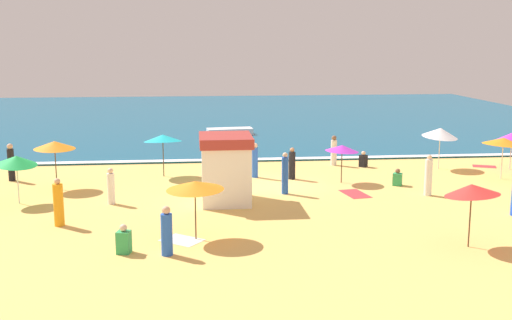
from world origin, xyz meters
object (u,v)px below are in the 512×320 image
beach_umbrella_2 (55,145)px  beach_umbrella_5 (503,141)px  beach_umbrella_0 (440,133)px  beachgoer_7 (334,151)px  beachgoer_10 (428,176)px  beach_umbrella_3 (472,190)px  lifeguard_cabana (226,168)px  beach_umbrella_4 (342,148)px  beachgoer_6 (363,160)px  beachgoer_2 (111,187)px  beachgoer_3 (167,232)px  beachgoer_12 (285,174)px  beachgoer_1 (292,164)px  beach_umbrella_8 (195,185)px  beachgoer_0 (124,241)px  beachgoer_9 (11,163)px  beachgoer_4 (255,161)px  beach_umbrella_9 (16,160)px  beachgoer_8 (397,178)px  small_boat_0 (230,131)px  beach_umbrella_6 (163,138)px  beachgoer_11 (59,204)px  beach_umbrella_7 (512,137)px

beach_umbrella_2 → beach_umbrella_5: size_ratio=1.12×
beach_umbrella_0 → beachgoer_7: 5.85m
beachgoer_7 → beachgoer_10: beachgoer_10 is taller
beach_umbrella_3 → lifeguard_cabana: bearing=138.7°
beach_umbrella_4 → beachgoer_6: 4.55m
beach_umbrella_0 → beach_umbrella_4: bearing=-155.0°
beachgoer_2 → beachgoer_7: bearing=33.2°
beach_umbrella_5 → beachgoer_3: 19.25m
beachgoer_12 → beachgoer_7: bearing=59.9°
beach_umbrella_2 → beachgoer_3: 11.50m
beach_umbrella_3 → beachgoer_1: bearing=111.0°
beach_umbrella_8 → beachgoer_7: size_ratio=1.68×
beachgoer_0 → beachgoer_10: size_ratio=0.53×
lifeguard_cabana → beachgoer_10: lifeguard_cabana is taller
beach_umbrella_8 → beachgoer_9: bearing=131.1°
beachgoer_1 → beachgoer_3: bearing=-118.1°
lifeguard_cabana → beachgoer_4: 5.22m
beachgoer_2 → beachgoer_3: (2.62, -6.87, 0.02)m
beachgoer_4 → beachgoer_7: beachgoer_4 is taller
beachgoer_1 → beach_umbrella_9: bearing=-163.7°
beachgoer_12 → beach_umbrella_3: bearing=-57.9°
lifeguard_cabana → beachgoer_0: bearing=-120.2°
beach_umbrella_2 → beachgoer_8: (16.27, -0.93, -1.75)m
beach_umbrella_8 → beachgoer_6: beach_umbrella_8 is taller
beachgoer_3 → small_boat_0: size_ratio=0.48×
beach_umbrella_6 → beach_umbrella_9: (-5.96, -4.99, -0.11)m
beachgoer_8 → beachgoer_7: bearing=110.3°
beach_umbrella_5 → beachgoer_7: (-7.66, 4.38, -1.12)m
beachgoer_3 → beach_umbrella_3: bearing=-1.1°
beachgoer_11 → beachgoer_1: bearing=35.7°
beach_umbrella_5 → beach_umbrella_7: 2.76m
beach_umbrella_0 → beach_umbrella_7: (3.79, -0.60, -0.22)m
beachgoer_1 → small_boat_0: (-2.23, 15.05, -0.41)m
beachgoer_0 → small_boat_0: (5.05, 25.68, -0.09)m
beach_umbrella_3 → beach_umbrella_7: bearing=57.3°
beach_umbrella_6 → beach_umbrella_8: beach_umbrella_6 is taller
beach_umbrella_3 → beach_umbrella_8: 9.37m
lifeguard_cabana → beach_umbrella_2: bearing=157.3°
beachgoer_0 → beachgoer_9: bearing=120.0°
beachgoer_1 → beachgoer_11: 12.36m
beach_umbrella_3 → beachgoer_11: beach_umbrella_3 is taller
beachgoer_2 → beachgoer_10: (14.07, 0.10, 0.13)m
beach_umbrella_9 → beachgoer_2: bearing=-6.6°
beachgoer_1 → beachgoer_11: beachgoer_11 is taller
beach_umbrella_3 → small_boat_0: bearing=104.0°
small_boat_0 → beach_umbrella_3: bearing=-76.0°
beachgoer_0 → beachgoer_10: beachgoer_10 is taller
beach_umbrella_7 → beachgoer_6: beach_umbrella_7 is taller
beachgoer_2 → beachgoer_10: bearing=0.4°
beach_umbrella_9 → beachgoer_7: beach_umbrella_9 is taller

